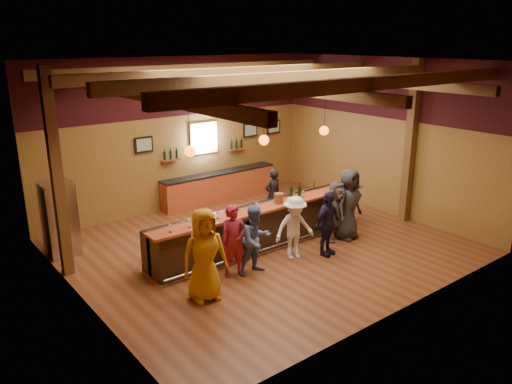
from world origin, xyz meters
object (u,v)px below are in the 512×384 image
customer_brown (336,211)px  customer_dark (348,204)px  bar_counter (260,225)px  customer_denim (256,240)px  ice_bucket (279,198)px  customer_navy (327,224)px  bartender (273,195)px  customer_white (295,228)px  customer_redvest (234,241)px  stainless_fridge (60,219)px  bottle_a (291,193)px  customer_orange (204,255)px  back_bar_cabinet (220,186)px

customer_brown → customer_dark: 0.37m
bar_counter → customer_dark: size_ratio=3.40×
bar_counter → customer_brown: (1.72, -0.94, 0.27)m
customer_brown → customer_dark: size_ratio=0.85×
customer_denim → ice_bucket: 1.71m
customer_navy → bartender: (0.54, 2.65, -0.04)m
customer_brown → bar_counter: bearing=144.2°
bar_counter → ice_bucket: bearing=-42.9°
customer_white → bartender: customer_white is taller
bar_counter → customer_redvest: customer_redvest is taller
customer_redvest → customer_dark: bearing=13.4°
customer_redvest → customer_white: (1.66, -0.12, -0.05)m
stainless_fridge → customer_dark: size_ratio=0.97×
customer_dark → ice_bucket: size_ratio=7.41×
bartender → bottle_a: 1.61m
customer_orange → customer_brown: size_ratio=1.20×
stainless_fridge → bar_counter: bearing=-30.8°
bartender → ice_bucket: size_ratio=6.00×
customer_redvest → ice_bucket: 2.03m
customer_brown → back_bar_cabinet: bearing=89.7°
bartender → bottle_a: (-0.58, -1.41, 0.51)m
bar_counter → customer_redvest: size_ratio=3.88×
customer_orange → ice_bucket: size_ratio=7.57×
bar_counter → back_bar_cabinet: (1.18, 3.57, -0.05)m
back_bar_cabinet → customer_white: (-1.05, -4.69, 0.29)m
bottle_a → customer_navy: bearing=-88.1°
back_bar_cabinet → customer_denim: (-2.25, -4.75, 0.31)m
bar_counter → bottle_a: size_ratio=16.18×
customer_orange → back_bar_cabinet: bearing=64.4°
customer_brown → customer_dark: customer_dark is taller
stainless_fridge → customer_white: 5.55m
back_bar_cabinet → customer_orange: 6.30m
bar_counter → bartender: size_ratio=4.20×
customer_navy → customer_dark: bearing=9.8°
customer_redvest → customer_dark: size_ratio=0.88×
customer_orange → bottle_a: (3.37, 1.25, 0.32)m
customer_brown → customer_white: bearing=179.4°
back_bar_cabinet → bottle_a: (-0.37, -3.80, 0.79)m
back_bar_cabinet → customer_white: size_ratio=2.63×
back_bar_cabinet → bar_counter: bearing=-108.3°
bartender → ice_bucket: (-1.07, -1.49, 0.49)m
stainless_fridge → customer_dark: customer_dark is taller
customer_white → customer_navy: bearing=-11.5°
stainless_fridge → customer_redvest: stainless_fridge is taller
bartender → customer_navy: bearing=77.3°
customer_brown → bartender: (-0.33, 2.13, -0.04)m
customer_white → bartender: 2.63m
customer_dark → back_bar_cabinet: bearing=90.7°
bar_counter → back_bar_cabinet: size_ratio=1.57×
customer_denim → customer_white: 1.19m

